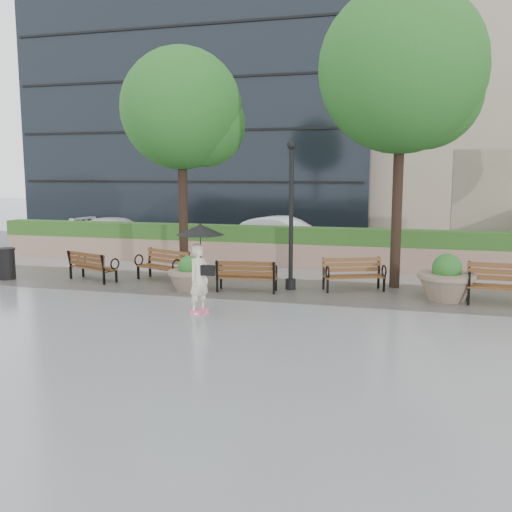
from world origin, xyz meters
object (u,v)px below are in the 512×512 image
(bench_3, at_px, (353,281))
(bench_4, at_px, (507,294))
(bench_1, at_px, (163,272))
(planter_right, at_px, (446,282))
(car_right, at_px, (284,235))
(trash_bin, at_px, (6,265))
(planter_left, at_px, (189,277))
(pedestrian, at_px, (200,260))
(bench_0, at_px, (93,272))
(lamppost, at_px, (291,225))
(car_left, at_px, (119,232))
(bench_2, at_px, (247,282))

(bench_3, height_order, bench_4, bench_4)
(bench_1, bearing_deg, planter_right, 18.49)
(planter_right, bearing_deg, car_right, 128.62)
(bench_4, bearing_deg, trash_bin, -175.64)
(planter_left, xyz_separation_m, pedestrian, (1.19, -2.26, 0.86))
(bench_4, height_order, car_right, car_right)
(bench_4, relative_size, planter_right, 1.35)
(bench_0, xyz_separation_m, pedestrian, (4.48, -2.81, 0.98))
(lamppost, xyz_separation_m, car_left, (-9.22, 7.25, -1.15))
(bench_3, relative_size, pedestrian, 0.86)
(bench_0, relative_size, pedestrian, 0.85)
(planter_right, height_order, pedestrian, pedestrian)
(planter_right, distance_m, trash_bin, 12.61)
(bench_0, bearing_deg, car_right, -99.45)
(planter_left, height_order, planter_right, planter_right)
(bench_1, xyz_separation_m, lamppost, (3.91, -0.22, 1.50))
(trash_bin, bearing_deg, car_left, 94.77)
(bench_0, height_order, pedestrian, pedestrian)
(bench_1, height_order, car_left, car_left)
(bench_3, distance_m, car_right, 7.51)
(bench_1, relative_size, car_right, 0.41)
(trash_bin, bearing_deg, bench_3, 5.96)
(car_right, bearing_deg, planter_right, -129.31)
(car_left, bearing_deg, pedestrian, -134.10)
(planter_left, distance_m, planter_right, 6.70)
(bench_0, relative_size, trash_bin, 1.91)
(trash_bin, height_order, car_left, car_left)
(planter_right, bearing_deg, bench_0, -179.88)
(bench_2, relative_size, bench_4, 0.88)
(bench_1, distance_m, pedestrian, 4.26)
(planter_right, bearing_deg, car_left, 150.40)
(lamppost, height_order, car_right, lamppost)
(bench_0, distance_m, bench_2, 4.86)
(car_left, height_order, pedestrian, pedestrian)
(planter_right, relative_size, car_left, 0.33)
(lamppost, bearing_deg, bench_1, 176.85)
(planter_left, xyz_separation_m, planter_right, (6.68, 0.56, 0.09))
(bench_3, xyz_separation_m, lamppost, (-1.68, -0.30, 1.51))
(bench_3, height_order, trash_bin, trash_bin)
(bench_4, relative_size, car_right, 0.43)
(car_right, bearing_deg, bench_0, 162.23)
(bench_1, relative_size, car_left, 0.42)
(bench_4, bearing_deg, pedestrian, -155.91)
(bench_0, xyz_separation_m, bench_1, (2.01, 0.52, 0.01))
(bench_3, distance_m, car_left, 12.94)
(bench_1, relative_size, pedestrian, 0.89)
(bench_1, xyz_separation_m, trash_bin, (-4.64, -0.99, 0.18))
(bench_0, height_order, car_left, car_left)
(car_left, bearing_deg, car_right, -83.20)
(planter_left, height_order, car_right, car_right)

